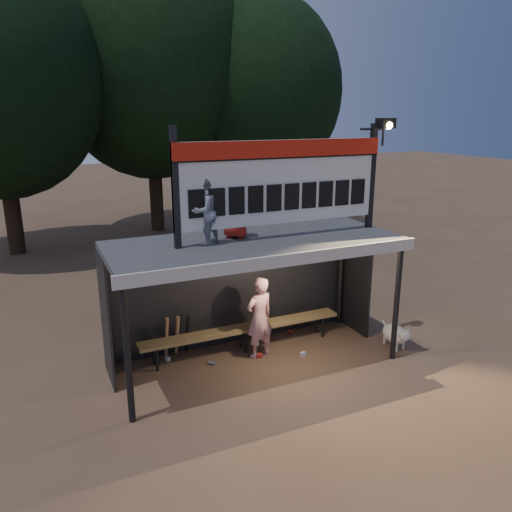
% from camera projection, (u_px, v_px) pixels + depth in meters
% --- Properties ---
extents(ground, '(80.00, 80.00, 0.00)m').
position_uv_depth(ground, '(255.00, 362.00, 9.13)').
color(ground, '#503928').
rests_on(ground, ground).
extents(player, '(0.63, 0.48, 1.55)m').
position_uv_depth(player, '(259.00, 318.00, 9.17)').
color(player, white).
rests_on(player, ground).
extents(child_a, '(0.68, 0.64, 1.11)m').
position_uv_depth(child_a, '(204.00, 211.00, 8.03)').
color(child_a, gray).
rests_on(child_a, dugout_shelter).
extents(child_b, '(0.65, 0.61, 1.12)m').
position_uv_depth(child_b, '(235.00, 206.00, 8.47)').
color(child_b, '#AF231A').
rests_on(child_b, dugout_shelter).
extents(dugout_shelter, '(5.10, 2.08, 2.32)m').
position_uv_depth(dugout_shelter, '(249.00, 262.00, 8.84)').
color(dugout_shelter, '#3B3A3D').
rests_on(dugout_shelter, ground).
extents(scoreboard_assembly, '(4.10, 0.27, 1.99)m').
position_uv_depth(scoreboard_assembly, '(285.00, 179.00, 8.43)').
color(scoreboard_assembly, black).
rests_on(scoreboard_assembly, dugout_shelter).
extents(bench, '(4.00, 0.35, 0.48)m').
position_uv_depth(bench, '(243.00, 329.00, 9.49)').
color(bench, olive).
rests_on(bench, ground).
extents(tree_mid, '(7.22, 7.22, 10.36)m').
position_uv_depth(tree_mid, '(149.00, 62.00, 17.90)').
color(tree_mid, black).
rests_on(tree_mid, ground).
extents(tree_right, '(6.08, 6.08, 8.72)m').
position_uv_depth(tree_right, '(261.00, 91.00, 18.88)').
color(tree_right, black).
rests_on(tree_right, ground).
extents(dog, '(0.36, 0.81, 0.49)m').
position_uv_depth(dog, '(396.00, 334.00, 9.64)').
color(dog, white).
rests_on(dog, ground).
extents(bats, '(0.48, 0.33, 0.84)m').
position_uv_depth(bats, '(177.00, 335.00, 9.25)').
color(bats, '#A0734A').
rests_on(bats, ground).
extents(litter, '(2.73, 1.09, 0.08)m').
position_uv_depth(litter, '(248.00, 352.00, 9.43)').
color(litter, '#A41E1C').
rests_on(litter, ground).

